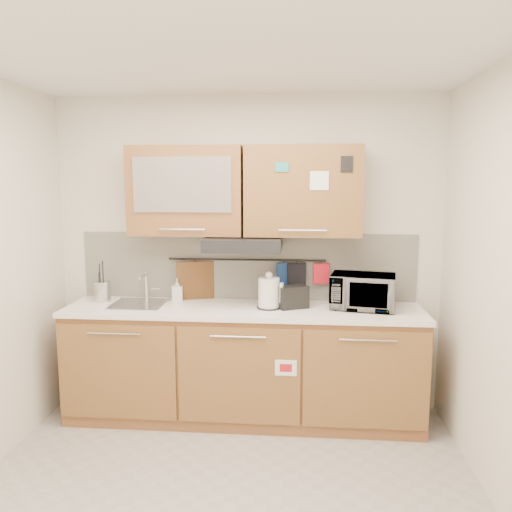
# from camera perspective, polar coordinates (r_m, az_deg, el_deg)

# --- Properties ---
(floor) EXTENTS (3.20, 3.20, 0.00)m
(floor) POSITION_cam_1_polar(r_m,az_deg,el_deg) (3.26, -4.04, -27.08)
(floor) COLOR #9E9993
(floor) RESTS_ON ground
(ceiling) EXTENTS (3.20, 3.20, 0.00)m
(ceiling) POSITION_cam_1_polar(r_m,az_deg,el_deg) (2.76, -4.64, 23.21)
(ceiling) COLOR white
(ceiling) RESTS_ON wall_back
(wall_back) EXTENTS (3.20, 0.00, 3.20)m
(wall_back) POSITION_cam_1_polar(r_m,az_deg,el_deg) (4.19, -1.04, 0.21)
(wall_back) COLOR silver
(wall_back) RESTS_ON ground
(base_cabinet) EXTENTS (2.80, 0.64, 0.88)m
(base_cabinet) POSITION_cam_1_polar(r_m,az_deg,el_deg) (4.12, -1.47, -12.82)
(base_cabinet) COLOR brown
(base_cabinet) RESTS_ON floor
(countertop) EXTENTS (2.82, 0.62, 0.04)m
(countertop) POSITION_cam_1_polar(r_m,az_deg,el_deg) (3.97, -1.50, -6.15)
(countertop) COLOR white
(countertop) RESTS_ON base_cabinet
(backsplash) EXTENTS (2.80, 0.02, 0.56)m
(backsplash) POSITION_cam_1_polar(r_m,az_deg,el_deg) (4.20, -1.06, -1.17)
(backsplash) COLOR silver
(backsplash) RESTS_ON countertop
(upper_cabinets) EXTENTS (1.82, 0.37, 0.70)m
(upper_cabinets) POSITION_cam_1_polar(r_m,az_deg,el_deg) (3.98, -1.40, 7.44)
(upper_cabinets) COLOR brown
(upper_cabinets) RESTS_ON wall_back
(range_hood) EXTENTS (0.60, 0.46, 0.10)m
(range_hood) POSITION_cam_1_polar(r_m,az_deg,el_deg) (3.93, -1.43, 1.43)
(range_hood) COLOR black
(range_hood) RESTS_ON upper_cabinets
(sink) EXTENTS (0.42, 0.40, 0.26)m
(sink) POSITION_cam_1_polar(r_m,az_deg,el_deg) (4.16, -13.23, -5.35)
(sink) COLOR silver
(sink) RESTS_ON countertop
(utensil_rail) EXTENTS (1.30, 0.02, 0.02)m
(utensil_rail) POSITION_cam_1_polar(r_m,az_deg,el_deg) (4.15, -1.11, -0.44)
(utensil_rail) COLOR black
(utensil_rail) RESTS_ON backsplash
(utensil_crock) EXTENTS (0.16, 0.16, 0.34)m
(utensil_crock) POSITION_cam_1_polar(r_m,az_deg,el_deg) (4.33, -17.13, -3.85)
(utensil_crock) COLOR #B9B9BE
(utensil_crock) RESTS_ON countertop
(kettle) EXTENTS (0.22, 0.21, 0.29)m
(kettle) POSITION_cam_1_polar(r_m,az_deg,el_deg) (3.91, 1.50, -4.32)
(kettle) COLOR silver
(kettle) RESTS_ON countertop
(toaster) EXTENTS (0.27, 0.22, 0.18)m
(toaster) POSITION_cam_1_polar(r_m,az_deg,el_deg) (3.93, 4.19, -4.66)
(toaster) COLOR black
(toaster) RESTS_ON countertop
(microwave) EXTENTS (0.54, 0.41, 0.27)m
(microwave) POSITION_cam_1_polar(r_m,az_deg,el_deg) (3.99, 12.09, -3.98)
(microwave) COLOR #999999
(microwave) RESTS_ON countertop
(soap_bottle) EXTENTS (0.10, 0.10, 0.19)m
(soap_bottle) POSITION_cam_1_polar(r_m,az_deg,el_deg) (4.20, -8.99, -3.84)
(soap_bottle) COLOR #999999
(soap_bottle) RESTS_ON countertop
(cutting_board) EXTENTS (0.31, 0.12, 0.39)m
(cutting_board) POSITION_cam_1_polar(r_m,az_deg,el_deg) (4.24, -6.94, -3.26)
(cutting_board) COLOR brown
(cutting_board) RESTS_ON utensil_rail
(oven_mitt) EXTENTS (0.12, 0.08, 0.20)m
(oven_mitt) POSITION_cam_1_polar(r_m,az_deg,el_deg) (4.13, 3.18, -2.16)
(oven_mitt) COLOR navy
(oven_mitt) RESTS_ON utensil_rail
(dark_pouch) EXTENTS (0.16, 0.06, 0.24)m
(dark_pouch) POSITION_cam_1_polar(r_m,az_deg,el_deg) (4.13, 4.67, -2.45)
(dark_pouch) COLOR black
(dark_pouch) RESTS_ON utensil_rail
(pot_holder) EXTENTS (0.14, 0.06, 0.17)m
(pot_holder) POSITION_cam_1_polar(r_m,az_deg,el_deg) (4.13, 7.45, -2.01)
(pot_holder) COLOR red
(pot_holder) RESTS_ON utensil_rail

